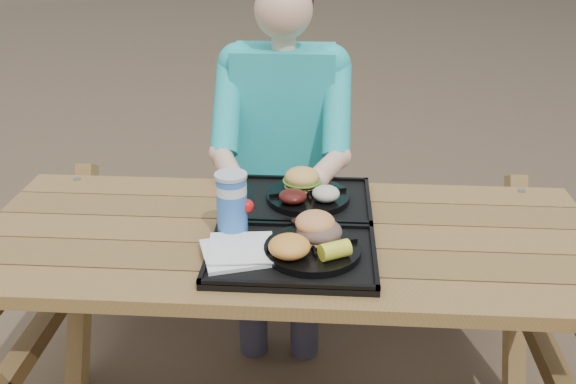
{
  "coord_description": "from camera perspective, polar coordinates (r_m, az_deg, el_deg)",
  "views": [
    {
      "loc": [
        0.11,
        -1.63,
        1.64
      ],
      "look_at": [
        0.0,
        0.0,
        0.88
      ],
      "focal_mm": 40.0,
      "sensor_mm": 36.0,
      "label": 1
    }
  ],
  "objects": [
    {
      "name": "condiment_bbq",
      "position": [
        1.83,
        0.97,
        -2.9
      ],
      "size": [
        0.05,
        0.05,
        0.03
      ],
      "primitive_type": "cylinder",
      "color": "#330705",
      "rests_on": "tray_near"
    },
    {
      "name": "soda_cup",
      "position": [
        1.78,
        -5.0,
        -1.21
      ],
      "size": [
        0.08,
        0.08,
        0.17
      ],
      "primitive_type": "cylinder",
      "color": "blue",
      "rests_on": "tray_near"
    },
    {
      "name": "baked_beans",
      "position": [
        1.94,
        0.43,
        -0.39
      ],
      "size": [
        0.09,
        0.09,
        0.04
      ],
      "primitive_type": "ellipsoid",
      "color": "#44110D",
      "rests_on": "plate_far"
    },
    {
      "name": "burger",
      "position": [
        2.03,
        1.26,
        1.7
      ],
      "size": [
        0.11,
        0.11,
        0.1
      ],
      "primitive_type": null,
      "color": "#EAAF52",
      "rests_on": "plate_far"
    },
    {
      "name": "plate_far",
      "position": [
        2.01,
        1.79,
        -0.44
      ],
      "size": [
        0.26,
        0.26,
        0.02
      ],
      "primitive_type": "cylinder",
      "color": "black",
      "rests_on": "tray_far"
    },
    {
      "name": "potato_salad",
      "position": [
        1.95,
        3.39,
        -0.14
      ],
      "size": [
        0.08,
        0.08,
        0.05
      ],
      "primitive_type": "ellipsoid",
      "color": "beige",
      "rests_on": "plate_far"
    },
    {
      "name": "picnic_table",
      "position": [
        2.06,
        0.0,
        -12.83
      ],
      "size": [
        1.8,
        1.49,
        0.75
      ],
      "primitive_type": null,
      "color": "#999999",
      "rests_on": "ground"
    },
    {
      "name": "sandwich",
      "position": [
        1.72,
        2.83,
        -2.49
      ],
      "size": [
        0.11,
        0.11,
        0.12
      ],
      "primitive_type": null,
      "color": "#E89351",
      "rests_on": "plate_near"
    },
    {
      "name": "plate_near",
      "position": [
        1.71,
        2.19,
        -5.15
      ],
      "size": [
        0.26,
        0.26,
        0.02
      ],
      "primitive_type": "cylinder",
      "color": "black",
      "rests_on": "tray_near"
    },
    {
      "name": "corn_cob",
      "position": [
        1.65,
        4.19,
        -5.18
      ],
      "size": [
        0.11,
        0.11,
        0.05
      ],
      "primitive_type": null,
      "rotation": [
        0.0,
        0.0,
        0.49
      ],
      "color": "#F0F533",
      "rests_on": "plate_near"
    },
    {
      "name": "napkin_stack",
      "position": [
        1.71,
        -4.6,
        -5.29
      ],
      "size": [
        0.22,
        0.22,
        0.02
      ],
      "primitive_type": "cube",
      "rotation": [
        0.0,
        0.0,
        0.32
      ],
      "color": "white",
      "rests_on": "tray_near"
    },
    {
      "name": "cutlery_far",
      "position": [
        2.03,
        -3.64,
        -0.38
      ],
      "size": [
        0.06,
        0.17,
        0.01
      ],
      "primitive_type": "cube",
      "rotation": [
        0.0,
        0.0,
        0.2
      ],
      "color": "black",
      "rests_on": "tray_far"
    },
    {
      "name": "mac_cheese",
      "position": [
        1.65,
        0.13,
        -4.86
      ],
      "size": [
        0.11,
        0.11,
        0.05
      ],
      "primitive_type": "ellipsoid",
      "color": "gold",
      "rests_on": "plate_near"
    },
    {
      "name": "tray_near",
      "position": [
        1.73,
        0.36,
        -5.59
      ],
      "size": [
        0.45,
        0.35,
        0.02
      ],
      "primitive_type": "cube",
      "color": "black",
      "rests_on": "picnic_table"
    },
    {
      "name": "tray_far",
      "position": [
        2.01,
        0.92,
        -1.05
      ],
      "size": [
        0.45,
        0.35,
        0.02
      ],
      "primitive_type": "cube",
      "color": "black",
      "rests_on": "picnic_table"
    },
    {
      "name": "diner",
      "position": [
        2.55,
        -0.35,
        1.79
      ],
      "size": [
        0.48,
        0.84,
        1.28
      ],
      "primitive_type": null,
      "color": "#1CBBC8",
      "rests_on": "ground"
    },
    {
      "name": "condiment_mustard",
      "position": [
        1.83,
        2.23,
        -2.81
      ],
      "size": [
        0.05,
        0.05,
        0.03
      ],
      "primitive_type": "cylinder",
      "color": "yellow",
      "rests_on": "tray_near"
    }
  ]
}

